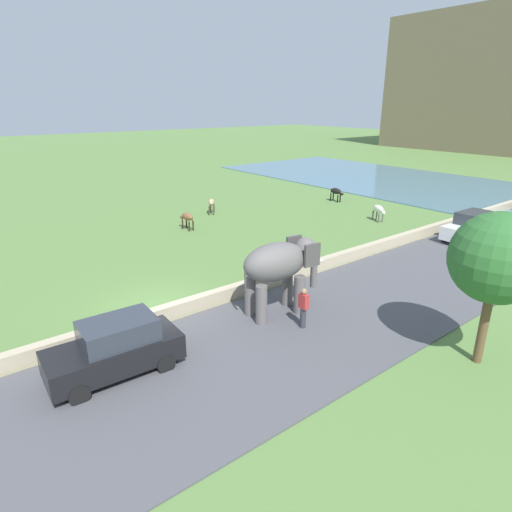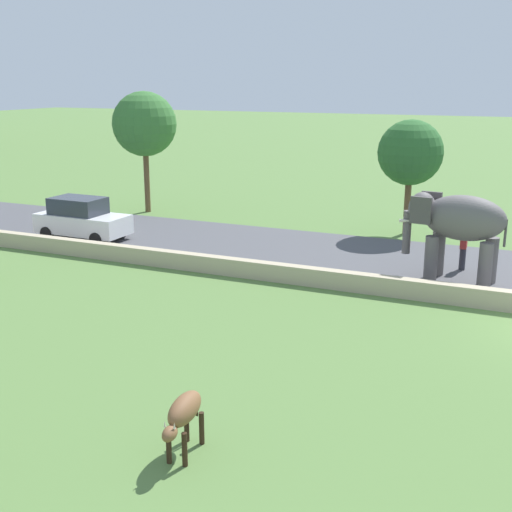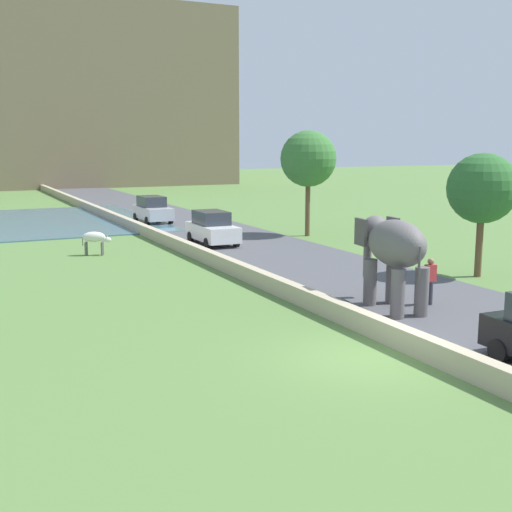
{
  "view_description": "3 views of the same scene",
  "coord_description": "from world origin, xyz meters",
  "px_view_note": "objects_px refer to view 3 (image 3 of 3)",
  "views": [
    {
      "loc": [
        15.02,
        -6.61,
        7.97
      ],
      "look_at": [
        0.81,
        4.5,
        1.49
      ],
      "focal_mm": 30.1,
      "sensor_mm": 36.0,
      "label": 1
    },
    {
      "loc": [
        -18.56,
        1.24,
        6.64
      ],
      "look_at": [
        -1.02,
        8.9,
        1.45
      ],
      "focal_mm": 45.92,
      "sensor_mm": 36.0,
      "label": 2
    },
    {
      "loc": [
        -9.51,
        -13.09,
        5.39
      ],
      "look_at": [
        -0.91,
        4.67,
        1.96
      ],
      "focal_mm": 45.94,
      "sensor_mm": 36.0,
      "label": 3
    }
  ],
  "objects_px": {
    "elephant": "(393,249)",
    "cow_white": "(95,238)",
    "car_white": "(212,228)",
    "car_silver": "(152,210)",
    "person_beside_elephant": "(430,281)"
  },
  "relations": [
    {
      "from": "elephant",
      "to": "cow_white",
      "type": "distance_m",
      "value": 16.12
    },
    {
      "from": "car_silver",
      "to": "elephant",
      "type": "bearing_deg",
      "value": -89.94
    },
    {
      "from": "person_beside_elephant",
      "to": "cow_white",
      "type": "distance_m",
      "value": 16.83
    },
    {
      "from": "car_white",
      "to": "person_beside_elephant",
      "type": "bearing_deg",
      "value": -84.44
    },
    {
      "from": "person_beside_elephant",
      "to": "car_white",
      "type": "distance_m",
      "value": 15.53
    },
    {
      "from": "elephant",
      "to": "car_white",
      "type": "xyz_separation_m",
      "value": [
        -0.03,
        15.33,
        -1.14
      ]
    },
    {
      "from": "elephant",
      "to": "car_white",
      "type": "bearing_deg",
      "value": 90.1
    },
    {
      "from": "car_silver",
      "to": "cow_white",
      "type": "relative_size",
      "value": 2.86
    },
    {
      "from": "car_white",
      "to": "cow_white",
      "type": "distance_m",
      "value": 6.35
    },
    {
      "from": "car_white",
      "to": "car_silver",
      "type": "relative_size",
      "value": 1.0
    },
    {
      "from": "person_beside_elephant",
      "to": "car_silver",
      "type": "bearing_deg",
      "value": 93.29
    },
    {
      "from": "elephant",
      "to": "cow_white",
      "type": "relative_size",
      "value": 2.51
    },
    {
      "from": "person_beside_elephant",
      "to": "car_white",
      "type": "bearing_deg",
      "value": 95.56
    },
    {
      "from": "cow_white",
      "to": "person_beside_elephant",
      "type": "bearing_deg",
      "value": -62.27
    },
    {
      "from": "person_beside_elephant",
      "to": "car_silver",
      "type": "height_order",
      "value": "car_silver"
    }
  ]
}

